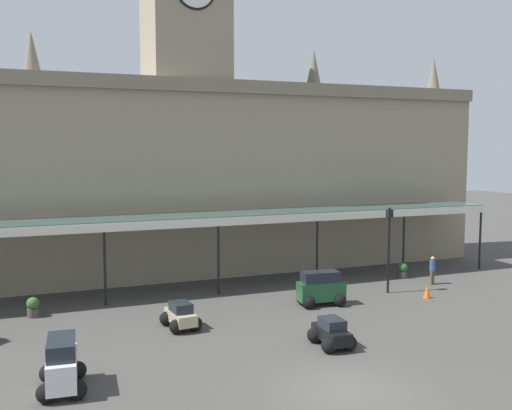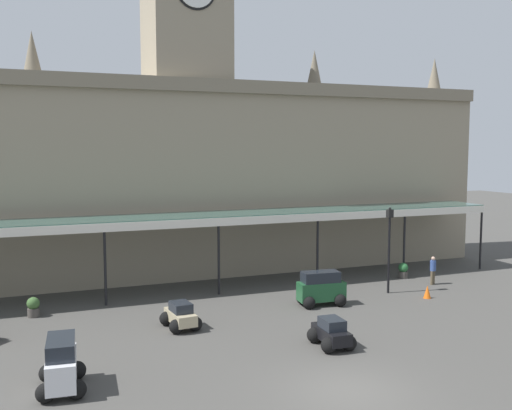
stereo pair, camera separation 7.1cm
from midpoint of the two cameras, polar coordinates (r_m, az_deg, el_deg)
The scene contains 12 objects.
ground_plane at distance 20.64m, azimuth 8.92°, elevation -17.49°, with size 140.00×140.00×0.00m, color #454340.
station_building at distance 37.89m, azimuth -6.83°, elevation 3.88°, with size 40.45×5.93×21.56m.
entrance_canopy at distance 33.13m, azimuth -4.45°, elevation -1.17°, with size 36.70×3.26×4.32m.
car_green_van at distance 30.43m, azimuth 6.28°, elevation -8.23°, with size 2.48×1.76×1.77m.
car_black_sedan at distance 24.52m, azimuth 7.29°, elevation -12.42°, with size 1.58×2.09×1.19m.
car_white_van at distance 21.18m, azimuth -18.50°, elevation -14.76°, with size 1.73×2.47×1.77m.
car_beige_sedan at distance 26.86m, azimuth -7.44°, elevation -10.80°, with size 1.64×2.12×1.19m.
pedestrian_beside_cars at distance 36.26m, azimuth 16.77°, elevation -6.01°, with size 0.36×0.34×1.67m.
victorian_lamppost at distance 33.15m, azimuth 12.77°, elevation -3.33°, with size 0.30×0.30×4.81m.
traffic_cone at distance 33.06m, azimuth 16.27°, elevation -8.12°, with size 0.40×0.40×0.70m, color orange.
planter_by_canopy at distance 37.57m, azimuth 14.06°, elevation -6.19°, with size 0.60×0.60×0.96m.
planter_forecourt_centre at distance 30.28m, azimuth -20.98°, elevation -9.27°, with size 0.60×0.60×0.96m.
Camera 1 is at (-9.83, -16.26, 8.09)m, focal length 41.02 mm.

